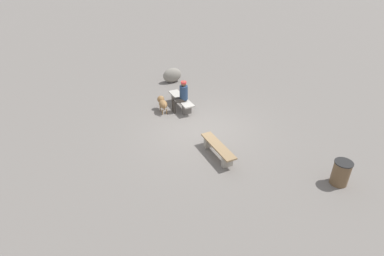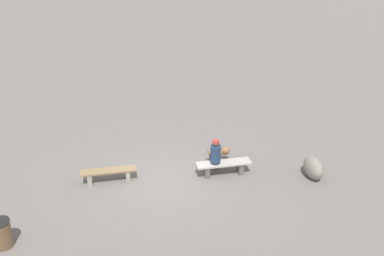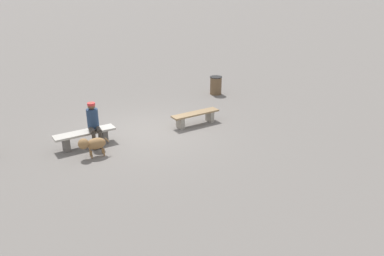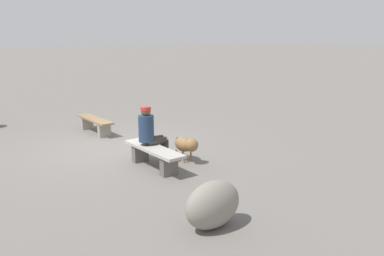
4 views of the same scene
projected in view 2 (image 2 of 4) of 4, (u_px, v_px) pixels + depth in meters
The scene contains 7 objects.
ground at pixel (164, 181), 13.62m from camera, with size 210.00×210.00×0.06m, color slate.
bench_left at pixel (109, 174), 13.43m from camera, with size 1.81×0.57×0.44m.
bench_right at pixel (224, 166), 13.80m from camera, with size 1.89×0.63×0.47m.
seated_person at pixel (215, 154), 13.63m from camera, with size 0.36×0.67×1.35m.
dog at pixel (219, 152), 14.52m from camera, with size 0.89×0.34×0.61m.
trash_bin at pixel (2, 234), 10.60m from camera, with size 0.53×0.53×0.78m.
boulder at pixel (313, 168), 13.62m from camera, with size 0.98×0.53×0.74m, color gray.
Camera 2 is at (-0.15, -11.56, 7.44)m, focal length 38.35 mm.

